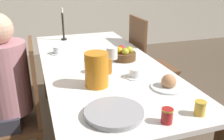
{
  "coord_description": "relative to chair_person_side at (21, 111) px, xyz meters",
  "views": [
    {
      "loc": [
        -0.49,
        -1.81,
        1.4
      ],
      "look_at": [
        0.0,
        -0.31,
        0.78
      ],
      "focal_mm": 40.0,
      "sensor_mm": 36.0,
      "label": 1
    }
  ],
  "objects": [
    {
      "name": "ground_plane",
      "position": [
        0.63,
        0.21,
        -0.52
      ],
      "size": [
        20.0,
        20.0,
        0.0
      ],
      "primitive_type": "plane",
      "color": "brown"
    },
    {
      "name": "dining_table",
      "position": [
        0.63,
        0.21,
        0.13
      ],
      "size": [
        0.89,
        2.04,
        0.73
      ],
      "color": "white",
      "rests_on": "ground_plane"
    },
    {
      "name": "chair_person_side",
      "position": [
        0.0,
        0.0,
        0.0
      ],
      "size": [
        0.42,
        0.42,
        0.99
      ],
      "rotation": [
        0.0,
        0.0,
        1.57
      ],
      "color": "brown",
      "rests_on": "ground_plane"
    },
    {
      "name": "chair_opposite",
      "position": [
        1.25,
        0.64,
        0.0
      ],
      "size": [
        0.42,
        0.42,
        0.99
      ],
      "rotation": [
        0.0,
        0.0,
        -1.57
      ],
      "color": "brown",
      "rests_on": "ground_plane"
    },
    {
      "name": "person_seated",
      "position": [
        -0.09,
        -0.0,
        0.19
      ],
      "size": [
        0.39,
        0.41,
        1.18
      ],
      "rotation": [
        0.0,
        0.0,
        1.57
      ],
      "color": "#33333D",
      "rests_on": "ground_plane"
    },
    {
      "name": "red_pitcher",
      "position": [
        0.49,
        -0.2,
        0.32
      ],
      "size": [
        0.17,
        0.15,
        0.22
      ],
      "color": "orange",
      "rests_on": "dining_table"
    },
    {
      "name": "wine_glass_water",
      "position": [
        0.64,
        -0.04,
        0.36
      ],
      "size": [
        0.08,
        0.08,
        0.19
      ],
      "color": "white",
      "rests_on": "dining_table"
    },
    {
      "name": "teacup_near_person",
      "position": [
        0.78,
        -0.16,
        0.24
      ],
      "size": [
        0.14,
        0.14,
        0.06
      ],
      "color": "silver",
      "rests_on": "dining_table"
    },
    {
      "name": "teacup_across",
      "position": [
        0.34,
        0.55,
        0.24
      ],
      "size": [
        0.14,
        0.14,
        0.06
      ],
      "color": "silver",
      "rests_on": "dining_table"
    },
    {
      "name": "serving_tray",
      "position": [
        0.48,
        -0.58,
        0.23
      ],
      "size": [
        0.3,
        0.3,
        0.03
      ],
      "color": "#9E9EA3",
      "rests_on": "dining_table"
    },
    {
      "name": "bread_plate",
      "position": [
        0.9,
        -0.37,
        0.24
      ],
      "size": [
        0.22,
        0.22,
        0.09
      ],
      "color": "silver",
      "rests_on": "dining_table"
    },
    {
      "name": "jam_jar_amber",
      "position": [
        0.89,
        -0.7,
        0.25
      ],
      "size": [
        0.06,
        0.06,
        0.07
      ],
      "color": "gold",
      "rests_on": "dining_table"
    },
    {
      "name": "jam_jar_red",
      "position": [
        0.7,
        -0.71,
        0.25
      ],
      "size": [
        0.06,
        0.06,
        0.07
      ],
      "color": "#A81E1E",
      "rests_on": "dining_table"
    },
    {
      "name": "fruit_bowl",
      "position": [
        0.83,
        0.21,
        0.26
      ],
      "size": [
        0.19,
        0.19,
        0.11
      ],
      "color": "brown",
      "rests_on": "dining_table"
    },
    {
      "name": "candlestick_tall",
      "position": [
        0.45,
        1.01,
        0.34
      ],
      "size": [
        0.06,
        0.06,
        0.33
      ],
      "color": "black",
      "rests_on": "dining_table"
    }
  ]
}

